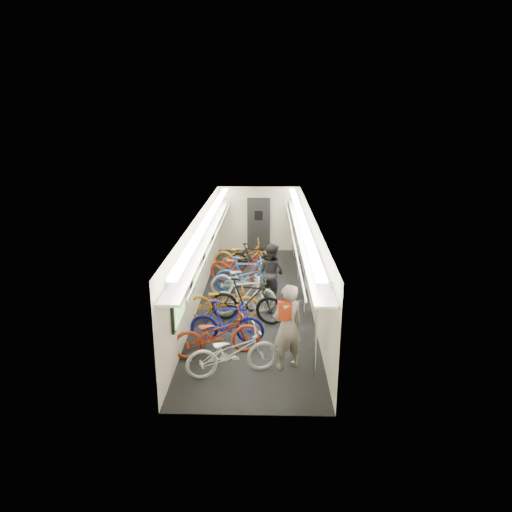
# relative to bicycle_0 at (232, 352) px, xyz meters

# --- Properties ---
(train_car_shell) EXTENTS (10.00, 10.00, 10.00)m
(train_car_shell) POSITION_rel_bicycle_0_xyz_m (-0.02, 4.43, 1.18)
(train_car_shell) COLOR black
(train_car_shell) RESTS_ON ground
(bicycle_0) EXTENTS (1.93, 1.16, 0.96)m
(bicycle_0) POSITION_rel_bicycle_0_xyz_m (0.00, 0.00, 0.00)
(bicycle_0) COLOR silver
(bicycle_0) RESTS_ON ground
(bicycle_1) EXTENTS (1.71, 0.60, 1.01)m
(bicycle_1) POSITION_rel_bicycle_0_xyz_m (-0.22, 1.30, 0.02)
(bicycle_1) COLOR navy
(bicycle_1) RESTS_ON ground
(bicycle_2) EXTENTS (1.98, 1.14, 0.98)m
(bicycle_2) POSITION_rel_bicycle_0_xyz_m (-0.37, 0.74, 0.01)
(bicycle_2) COLOR #9E2B11
(bicycle_2) RESTS_ON ground
(bicycle_3) EXTENTS (1.97, 0.95, 1.14)m
(bicycle_3) POSITION_rel_bicycle_0_xyz_m (0.18, 2.36, 0.09)
(bicycle_3) COLOR black
(bicycle_3) RESTS_ON ground
(bicycle_4) EXTENTS (1.79, 0.63, 0.94)m
(bicycle_4) POSITION_rel_bicycle_0_xyz_m (-0.41, 2.56, -0.01)
(bicycle_4) COLOR #C26F12
(bicycle_4) RESTS_ON ground
(bicycle_5) EXTENTS (1.76, 0.82, 1.02)m
(bicycle_5) POSITION_rel_bicycle_0_xyz_m (0.07, 2.85, 0.03)
(bicycle_5) COLOR white
(bicycle_5) RESTS_ON ground
(bicycle_6) EXTENTS (1.95, 0.91, 0.99)m
(bicycle_6) POSITION_rel_bicycle_0_xyz_m (0.02, 4.16, 0.01)
(bicycle_6) COLOR #A6A7AA
(bicycle_6) RESTS_ON ground
(bicycle_7) EXTENTS (1.87, 0.71, 1.10)m
(bicycle_7) POSITION_rel_bicycle_0_xyz_m (0.08, 4.24, 0.07)
(bicycle_7) COLOR #1C52AA
(bicycle_7) RESTS_ON ground
(bicycle_8) EXTENTS (2.05, 1.24, 1.02)m
(bicycle_8) POSITION_rel_bicycle_0_xyz_m (-0.15, 5.04, 0.03)
(bicycle_8) COLOR #A11C11
(bicycle_8) RESTS_ON ground
(bicycle_9) EXTENTS (1.63, 0.83, 0.94)m
(bicycle_9) POSITION_rel_bicycle_0_xyz_m (0.20, 6.18, -0.01)
(bicycle_9) COLOR black
(bicycle_9) RESTS_ON ground
(bicycle_10) EXTENTS (1.95, 0.77, 1.01)m
(bicycle_10) POSITION_rel_bicycle_0_xyz_m (-0.13, 6.39, 0.02)
(bicycle_10) COLOR #BC7911
(bicycle_10) RESTS_ON ground
(passenger_near) EXTENTS (0.77, 0.67, 1.78)m
(passenger_near) POSITION_rel_bicycle_0_xyz_m (1.07, 0.28, 0.41)
(passenger_near) COLOR gray
(passenger_near) RESTS_ON ground
(passenger_mid) EXTENTS (0.99, 0.96, 1.61)m
(passenger_mid) POSITION_rel_bicycle_0_xyz_m (0.78, 3.82, 0.32)
(passenger_mid) COLOR black
(passenger_mid) RESTS_ON ground
(backpack) EXTENTS (0.27, 0.17, 0.38)m
(backpack) POSITION_rel_bicycle_0_xyz_m (1.01, 0.20, 0.80)
(backpack) COLOR #9F280F
(backpack) RESTS_ON passenger_near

